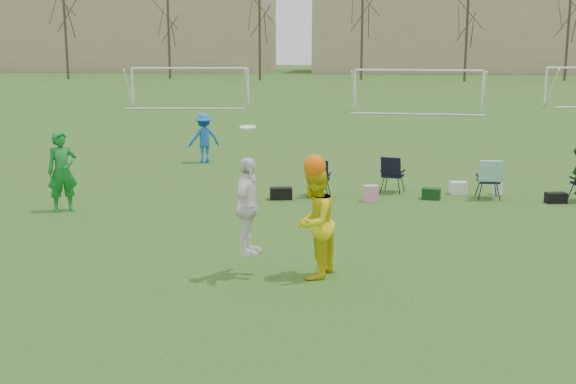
# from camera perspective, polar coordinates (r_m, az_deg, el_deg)

# --- Properties ---
(ground) EXTENTS (260.00, 260.00, 0.00)m
(ground) POSITION_cam_1_polar(r_m,az_deg,el_deg) (11.38, -1.16, -8.13)
(ground) COLOR #25571B
(ground) RESTS_ON ground
(fielder_green_near) EXTENTS (0.82, 0.77, 1.89)m
(fielder_green_near) POSITION_cam_1_polar(r_m,az_deg,el_deg) (17.58, -17.41, 1.56)
(fielder_green_near) COLOR #157728
(fielder_green_near) RESTS_ON ground
(fielder_blue) EXTENTS (1.21, 1.06, 1.63)m
(fielder_blue) POSITION_cam_1_polar(r_m,az_deg,el_deg) (24.01, -6.66, 4.25)
(fielder_blue) COLOR blue
(fielder_blue) RESTS_ON ground
(center_contest) EXTENTS (1.84, 1.14, 2.56)m
(center_contest) POSITION_cam_1_polar(r_m,az_deg,el_deg) (11.97, 0.28, -1.89)
(center_contest) COLOR white
(center_contest) RESTS_ON ground
(sideline_setup) EXTENTS (8.17, 1.82, 1.80)m
(sideline_setup) POSITION_cam_1_polar(r_m,az_deg,el_deg) (18.90, 14.08, 1.18)
(sideline_setup) COLOR #0E3316
(sideline_setup) RESTS_ON ground
(goal_left) EXTENTS (7.39, 0.76, 2.46)m
(goal_left) POSITION_cam_1_polar(r_m,az_deg,el_deg) (46.11, -7.76, 9.08)
(goal_left) COLOR white
(goal_left) RESTS_ON ground
(goal_mid) EXTENTS (7.40, 0.63, 2.46)m
(goal_mid) POSITION_cam_1_polar(r_m,az_deg,el_deg) (42.73, 10.25, 8.81)
(goal_mid) COLOR white
(goal_mid) RESTS_ON ground
(tree_line) EXTENTS (110.28, 3.28, 11.40)m
(tree_line) POSITION_cam_1_polar(r_m,az_deg,el_deg) (80.48, 6.02, 12.39)
(tree_line) COLOR #382B21
(tree_line) RESTS_ON ground
(building_row) EXTENTS (126.00, 16.00, 13.00)m
(building_row) POSITION_cam_1_polar(r_m,az_deg,el_deg) (106.76, 9.82, 12.55)
(building_row) COLOR tan
(building_row) RESTS_ON ground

